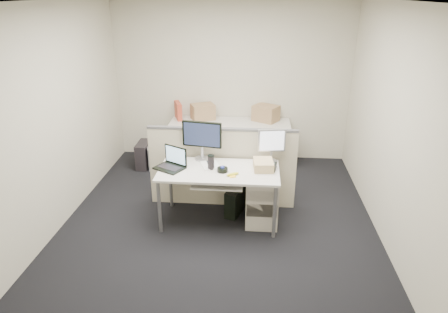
# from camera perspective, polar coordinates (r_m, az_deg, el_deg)

# --- Properties ---
(floor) EXTENTS (4.00, 4.50, 0.01)m
(floor) POSITION_cam_1_polar(r_m,az_deg,el_deg) (5.32, -0.70, -9.13)
(floor) COLOR black
(floor) RESTS_ON ground
(ceiling) EXTENTS (4.00, 4.50, 0.01)m
(ceiling) POSITION_cam_1_polar(r_m,az_deg,el_deg) (4.52, -0.87, 21.42)
(ceiling) COLOR white
(ceiling) RESTS_ON ground
(wall_back) EXTENTS (4.00, 0.02, 2.70)m
(wall_back) POSITION_cam_1_polar(r_m,az_deg,el_deg) (6.92, 1.09, 10.59)
(wall_back) COLOR beige
(wall_back) RESTS_ON ground
(wall_front) EXTENTS (4.00, 0.02, 2.70)m
(wall_front) POSITION_cam_1_polar(r_m,az_deg,el_deg) (2.71, -5.52, -9.74)
(wall_front) COLOR beige
(wall_front) RESTS_ON ground
(wall_left) EXTENTS (0.02, 4.50, 2.70)m
(wall_left) POSITION_cam_1_polar(r_m,az_deg,el_deg) (5.32, -22.82, 5.09)
(wall_left) COLOR beige
(wall_left) RESTS_ON ground
(wall_right) EXTENTS (0.02, 4.50, 2.70)m
(wall_right) POSITION_cam_1_polar(r_m,az_deg,el_deg) (4.97, 22.87, 3.92)
(wall_right) COLOR beige
(wall_right) RESTS_ON ground
(desk) EXTENTS (1.50, 0.75, 0.73)m
(desk) POSITION_cam_1_polar(r_m,az_deg,el_deg) (5.00, -0.74, -2.59)
(desk) COLOR silver
(desk) RESTS_ON floor
(keyboard_tray) EXTENTS (0.62, 0.32, 0.02)m
(keyboard_tray) POSITION_cam_1_polar(r_m,az_deg,el_deg) (4.86, -0.94, -3.97)
(keyboard_tray) COLOR silver
(keyboard_tray) RESTS_ON desk
(drawer_pedestal) EXTENTS (0.40, 0.55, 0.65)m
(drawer_pedestal) POSITION_cam_1_polar(r_m,az_deg,el_deg) (5.18, 5.44, -5.97)
(drawer_pedestal) COLOR #BCB4A5
(drawer_pedestal) RESTS_ON floor
(cubicle_partition) EXTENTS (2.00, 0.06, 1.10)m
(cubicle_partition) POSITION_cam_1_polar(r_m,az_deg,el_deg) (5.45, -0.27, -1.69)
(cubicle_partition) COLOR beige
(cubicle_partition) RESTS_ON floor
(back_counter) EXTENTS (2.00, 0.60, 0.72)m
(back_counter) POSITION_cam_1_polar(r_m,az_deg,el_deg) (6.89, 0.84, 1.95)
(back_counter) COLOR #BCB4A5
(back_counter) RESTS_ON floor
(monitor_main) EXTENTS (0.55, 0.28, 0.52)m
(monitor_main) POSITION_cam_1_polar(r_m,az_deg,el_deg) (5.19, -3.16, 2.27)
(monitor_main) COLOR black
(monitor_main) RESTS_ON desk
(monitor_small) EXTENTS (0.38, 0.24, 0.44)m
(monitor_small) POSITION_cam_1_polar(r_m,az_deg,el_deg) (5.17, 6.79, 1.52)
(monitor_small) COLOR #B7B7BC
(monitor_small) RESTS_ON desk
(laptop) EXTENTS (0.43, 0.40, 0.26)m
(laptop) POSITION_cam_1_polar(r_m,az_deg,el_deg) (5.00, -7.86, -0.38)
(laptop) COLOR black
(laptop) RESTS_ON desk
(trackball) EXTENTS (0.13, 0.13, 0.05)m
(trackball) POSITION_cam_1_polar(r_m,az_deg,el_deg) (4.91, -0.22, -1.91)
(trackball) COLOR black
(trackball) RESTS_ON desk
(desk_phone) EXTENTS (0.24, 0.21, 0.07)m
(desk_phone) POSITION_cam_1_polar(r_m,az_deg,el_deg) (5.01, 6.19, -1.41)
(desk_phone) COLOR black
(desk_phone) RESTS_ON desk
(paper_stack) EXTENTS (0.29, 0.33, 0.01)m
(paper_stack) POSITION_cam_1_polar(r_m,az_deg,el_deg) (5.09, -1.95, -1.24)
(paper_stack) COLOR white
(paper_stack) RESTS_ON desk
(sticky_pad) EXTENTS (0.10, 0.10, 0.01)m
(sticky_pad) POSITION_cam_1_polar(r_m,az_deg,el_deg) (4.79, 1.19, -2.82)
(sticky_pad) COLOR yellow
(sticky_pad) RESTS_ON desk
(travel_mug) EXTENTS (0.09, 0.09, 0.17)m
(travel_mug) POSITION_cam_1_polar(r_m,az_deg,el_deg) (4.97, -1.87, -0.87)
(travel_mug) COLOR black
(travel_mug) RESTS_ON desk
(banana) EXTENTS (0.17, 0.12, 0.04)m
(banana) POSITION_cam_1_polar(r_m,az_deg,el_deg) (4.82, 1.25, -2.53)
(banana) COLOR #CACA13
(banana) RESTS_ON desk
(cellphone) EXTENTS (0.07, 0.10, 0.01)m
(cellphone) POSITION_cam_1_polar(r_m,az_deg,el_deg) (5.17, -2.18, -0.87)
(cellphone) COLOR black
(cellphone) RESTS_ON desk
(manila_folders) EXTENTS (0.26, 0.32, 0.11)m
(manila_folders) POSITION_cam_1_polar(r_m,az_deg,el_deg) (5.00, 5.63, -1.18)
(manila_folders) COLOR tan
(manila_folders) RESTS_ON desk
(keyboard) EXTENTS (0.44, 0.16, 0.02)m
(keyboard) POSITION_cam_1_polar(r_m,az_deg,el_deg) (4.89, -1.48, -3.50)
(keyboard) COLOR black
(keyboard) RESTS_ON keyboard_tray
(pc_tower_desk) EXTENTS (0.28, 0.43, 0.37)m
(pc_tower_desk) POSITION_cam_1_polar(r_m,az_deg,el_deg) (5.38, 1.63, -6.38)
(pc_tower_desk) COLOR black
(pc_tower_desk) RESTS_ON floor
(pc_tower_spare_dark) EXTENTS (0.19, 0.46, 0.43)m
(pc_tower_spare_dark) POSITION_cam_1_polar(r_m,az_deg,el_deg) (6.92, -11.41, 0.27)
(pc_tower_spare_dark) COLOR black
(pc_tower_spare_dark) RESTS_ON floor
(pc_tower_spare_silver) EXTENTS (0.29, 0.44, 0.38)m
(pc_tower_spare_silver) POSITION_cam_1_polar(r_m,az_deg,el_deg) (6.89, -10.20, 0.06)
(pc_tower_spare_silver) COLOR #B7B7BC
(pc_tower_spare_silver) RESTS_ON floor
(cardboard_box_left) EXTENTS (0.46, 0.41, 0.28)m
(cardboard_box_left) POSITION_cam_1_polar(r_m,az_deg,el_deg) (6.89, -3.04, 6.33)
(cardboard_box_left) COLOR #A78B53
(cardboard_box_left) RESTS_ON back_counter
(cardboard_box_right) EXTENTS (0.50, 0.47, 0.29)m
(cardboard_box_right) POSITION_cam_1_polar(r_m,az_deg,el_deg) (6.83, 6.00, 6.09)
(cardboard_box_right) COLOR #A78B53
(cardboard_box_right) RESTS_ON back_counter
(red_binder) EXTENTS (0.19, 0.34, 0.31)m
(red_binder) POSITION_cam_1_polar(r_m,az_deg,el_deg) (6.94, -6.55, 6.45)
(red_binder) COLOR #B23F29
(red_binder) RESTS_ON back_counter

